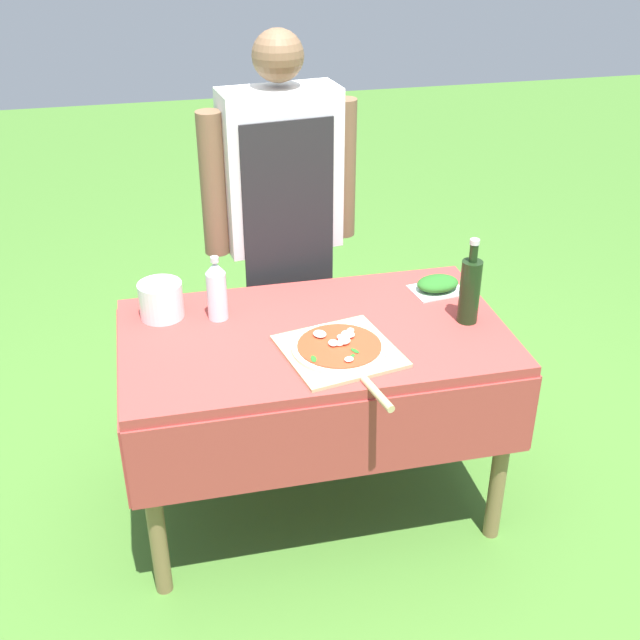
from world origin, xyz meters
name	(u,v)px	position (x,y,z in m)	size (l,w,h in m)	color
ground_plane	(315,500)	(0.00, 0.00, 0.00)	(12.00, 12.00, 0.00)	#477A2D
prep_table	(314,359)	(0.00, 0.00, 0.62)	(1.27, 0.74, 0.73)	#A83D38
person_cook	(281,209)	(0.00, 0.57, 0.93)	(0.59, 0.24, 1.58)	#70604C
pizza_on_peel	(340,350)	(0.05, -0.15, 0.74)	(0.40, 0.53, 0.05)	#D1B27F
oil_bottle	(470,289)	(0.51, -0.04, 0.85)	(0.07, 0.07, 0.30)	black
water_bottle	(217,290)	(-0.30, 0.16, 0.83)	(0.07, 0.07, 0.23)	silver
herb_container	(438,284)	(0.49, 0.18, 0.75)	(0.20, 0.16, 0.05)	silver
mixing_tub	(161,300)	(-0.48, 0.21, 0.79)	(0.15, 0.15, 0.12)	silver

